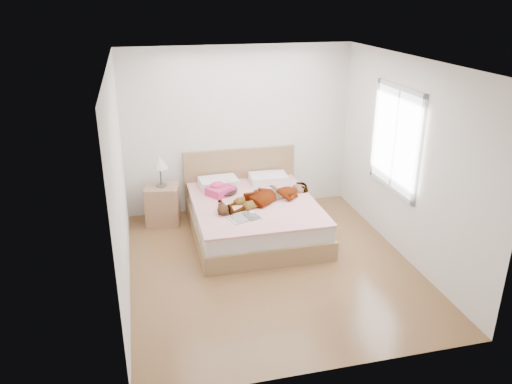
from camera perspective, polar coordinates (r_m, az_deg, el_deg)
ground at (r=6.59m, az=1.76°, el=-8.37°), size 4.00×4.00×0.00m
woman at (r=7.21m, az=1.37°, el=-0.15°), size 1.58×1.04×0.20m
hair at (r=7.53m, az=-3.71°, el=0.27°), size 0.49×0.56×0.07m
phone at (r=7.44m, az=-3.14°, el=1.31°), size 0.08×0.11×0.06m
room_shell at (r=6.90m, az=15.67°, el=5.80°), size 4.00×4.00×4.00m
bed at (r=7.35m, az=-0.34°, el=-2.54°), size 1.80×2.08×1.00m
towel at (r=7.44m, az=-4.19°, el=0.31°), size 0.47×0.45×0.19m
magazine at (r=6.67m, az=-1.25°, el=-2.92°), size 0.48×0.37×0.02m
coffee_mug at (r=6.67m, az=-0.41°, el=-2.58°), size 0.12×0.09×0.09m
plush_toy at (r=6.78m, az=-3.81°, el=-1.95°), size 0.16×0.24×0.14m
nightstand at (r=7.72m, az=-10.63°, el=-1.07°), size 0.56×0.52×1.07m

